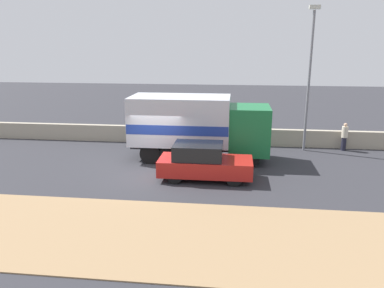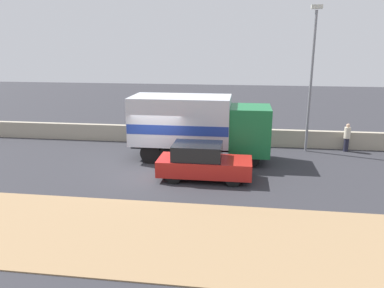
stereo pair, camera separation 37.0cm
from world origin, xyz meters
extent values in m
plane|color=#2D2D33|center=(0.00, 0.00, 0.00)|extent=(80.00, 80.00, 0.00)
cube|color=#937551|center=(0.00, -5.63, 0.02)|extent=(60.00, 4.91, 0.04)
cube|color=#A39984|center=(0.00, 5.70, 0.50)|extent=(60.00, 0.35, 1.00)
cylinder|color=slate|center=(7.68, 4.92, 3.75)|extent=(0.14, 0.14, 7.50)
cube|color=beige|center=(7.68, 4.92, 7.65)|extent=(0.56, 0.28, 0.20)
cube|color=#196B38|center=(4.51, 2.54, 1.64)|extent=(1.99, 2.36, 2.35)
cube|color=black|center=(5.48, 2.54, 2.11)|extent=(0.06, 2.00, 1.03)
cube|color=#2D2D33|center=(1.01, 2.54, 0.75)|extent=(5.00, 1.42, 0.25)
cube|color=silver|center=(1.01, 2.54, 2.07)|extent=(5.00, 2.57, 2.39)
cube|color=navy|center=(1.01, 2.54, 1.79)|extent=(4.98, 2.59, 0.48)
cylinder|color=black|center=(4.51, 3.55, 0.52)|extent=(1.04, 0.28, 1.04)
cylinder|color=black|center=(4.51, 1.54, 0.52)|extent=(1.04, 0.28, 1.04)
cylinder|color=black|center=(-0.36, 3.55, 0.52)|extent=(1.04, 0.28, 1.04)
cylinder|color=black|center=(-0.36, 1.54, 0.52)|extent=(1.04, 0.28, 1.04)
cylinder|color=black|center=(0.64, 3.55, 0.52)|extent=(1.04, 0.28, 1.04)
cylinder|color=black|center=(0.64, 1.54, 0.52)|extent=(1.04, 0.28, 1.04)
cube|color=#B21E19|center=(2.56, -0.38, 0.60)|extent=(4.09, 1.72, 0.70)
cube|color=black|center=(2.23, -0.38, 1.28)|extent=(2.13, 1.58, 0.66)
cylinder|color=black|center=(3.83, 0.36, 0.33)|extent=(0.66, 0.20, 0.66)
cylinder|color=black|center=(3.83, -1.12, 0.33)|extent=(0.66, 0.20, 0.66)
cylinder|color=black|center=(1.29, 0.36, 0.33)|extent=(0.66, 0.20, 0.66)
cylinder|color=black|center=(1.29, -1.12, 0.33)|extent=(0.66, 0.20, 0.66)
cylinder|color=#1E1E2D|center=(9.90, 5.17, 0.37)|extent=(0.26, 0.26, 0.75)
cylinder|color=beige|center=(9.90, 5.17, 1.06)|extent=(0.34, 0.34, 0.62)
sphere|color=tan|center=(9.90, 5.17, 1.47)|extent=(0.20, 0.20, 0.20)
camera|label=1|loc=(3.79, -16.01, 5.78)|focal=35.00mm
camera|label=2|loc=(4.16, -15.96, 5.78)|focal=35.00mm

